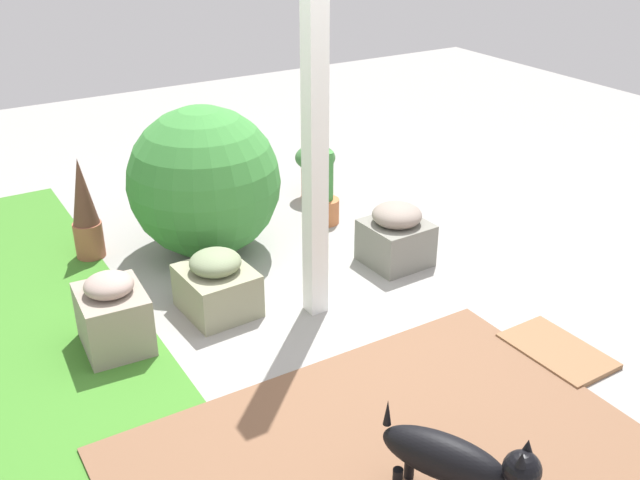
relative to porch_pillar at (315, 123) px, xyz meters
name	(u,v)px	position (x,y,z in m)	size (l,w,h in m)	color
ground_plane	(349,329)	(-0.30, -0.05, -1.20)	(12.00, 12.00, 0.00)	gray
brick_path	(399,473)	(-1.41, 0.40, -1.19)	(1.80, 2.40, 0.02)	brown
porch_pillar	(315,123)	(0.00, 0.00, 0.00)	(0.11, 0.11, 2.40)	white
stone_planter_nearest	(396,235)	(0.25, -0.80, -0.99)	(0.42, 0.42, 0.44)	gray
stone_planter_mid	(217,285)	(0.30, 0.52, -1.02)	(0.48, 0.43, 0.41)	gray
stone_planter_far	(113,314)	(0.25, 1.18, -0.99)	(0.45, 0.38, 0.46)	gray
round_shrub	(204,182)	(1.09, 0.24, -0.67)	(1.06, 1.06, 1.06)	#3A8338
terracotta_pot_spiky	(85,211)	(1.45, 0.99, -0.85)	(0.20, 0.20, 0.74)	#A55A42
terracotta_pot_tall	(326,198)	(1.06, -0.73, -0.99)	(0.21, 0.21, 0.58)	#BB6C3F
terracotta_pot_broad	(315,167)	(1.56, -0.93, -0.94)	(0.33, 0.33, 0.45)	#C5704B
dog	(454,460)	(-1.68, 0.34, -0.93)	(0.64, 0.44, 0.46)	black
doormat	(557,351)	(-1.11, -0.93, -1.18)	(0.59, 0.37, 0.03)	#896241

